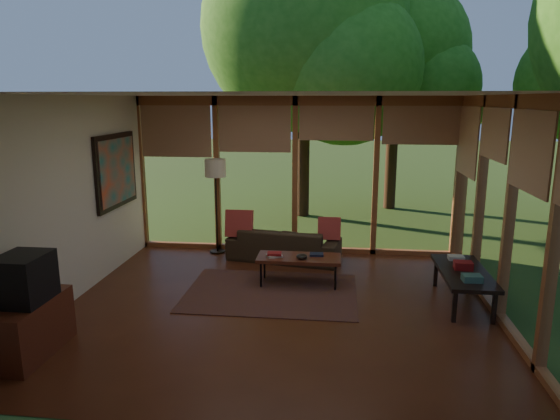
# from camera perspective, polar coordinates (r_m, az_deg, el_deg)

# --- Properties ---
(floor) EXTENTS (5.50, 5.50, 0.00)m
(floor) POSITION_cam_1_polar(r_m,az_deg,el_deg) (6.60, -0.23, -11.09)
(floor) COLOR #582917
(floor) RESTS_ON ground
(ceiling) EXTENTS (5.50, 5.50, 0.00)m
(ceiling) POSITION_cam_1_polar(r_m,az_deg,el_deg) (6.04, -0.26, 13.07)
(ceiling) COLOR white
(ceiling) RESTS_ON ground
(wall_left) EXTENTS (0.04, 5.00, 2.70)m
(wall_left) POSITION_cam_1_polar(r_m,az_deg,el_deg) (7.05, -23.04, 0.95)
(wall_left) COLOR beige
(wall_left) RESTS_ON ground
(wall_front) EXTENTS (5.50, 0.04, 2.70)m
(wall_front) POSITION_cam_1_polar(r_m,az_deg,el_deg) (3.80, -4.75, -7.45)
(wall_front) COLOR beige
(wall_front) RESTS_ON ground
(window_wall_back) EXTENTS (5.50, 0.12, 2.70)m
(window_wall_back) POSITION_cam_1_polar(r_m,az_deg,el_deg) (8.63, 1.73, 3.92)
(window_wall_back) COLOR #99572F
(window_wall_back) RESTS_ON ground
(window_wall_right) EXTENTS (0.12, 5.00, 2.70)m
(window_wall_right) POSITION_cam_1_polar(r_m,az_deg,el_deg) (6.46, 24.74, -0.18)
(window_wall_right) COLOR #99572F
(window_wall_right) RESTS_ON ground
(tree_nw) EXTENTS (4.49, 4.49, 6.39)m
(tree_nw) POSITION_cam_1_polar(r_m,az_deg,el_deg) (11.51, 2.85, 20.02)
(tree_nw) COLOR #3E2516
(tree_nw) RESTS_ON ground
(tree_ne) EXTENTS (3.36, 3.36, 5.42)m
(tree_ne) POSITION_cam_1_polar(r_m,az_deg,el_deg) (12.57, 13.13, 17.17)
(tree_ne) COLOR #3E2516
(tree_ne) RESTS_ON ground
(rug) EXTENTS (2.36, 1.67, 0.01)m
(rug) POSITION_cam_1_polar(r_m,az_deg,el_deg) (7.07, -1.01, -9.38)
(rug) COLOR brown
(rug) RESTS_ON floor
(sofa) EXTENTS (1.94, 1.02, 0.54)m
(sofa) POSITION_cam_1_polar(r_m,az_deg,el_deg) (8.39, 0.47, -3.90)
(sofa) COLOR #36291B
(sofa) RESTS_ON floor
(pillow_left) EXTENTS (0.45, 0.24, 0.47)m
(pillow_left) POSITION_cam_1_polar(r_m,az_deg,el_deg) (8.36, -4.68, -1.60)
(pillow_left) COLOR maroon
(pillow_left) RESTS_ON sofa
(pillow_right) EXTENTS (0.37, 0.20, 0.39)m
(pillow_right) POSITION_cam_1_polar(r_m,az_deg,el_deg) (8.22, 5.65, -2.16)
(pillow_right) COLOR maroon
(pillow_right) RESTS_ON sofa
(ct_book_lower) EXTENTS (0.25, 0.23, 0.03)m
(ct_book_lower) POSITION_cam_1_polar(r_m,az_deg,el_deg) (7.21, -0.64, -5.25)
(ct_book_lower) COLOR #B8B1A7
(ct_book_lower) RESTS_ON coffee_table
(ct_book_upper) EXTENTS (0.21, 0.17, 0.03)m
(ct_book_upper) POSITION_cam_1_polar(r_m,az_deg,el_deg) (7.20, -0.64, -5.01)
(ct_book_upper) COLOR maroon
(ct_book_upper) RESTS_ON coffee_table
(ct_book_side) EXTENTS (0.21, 0.16, 0.03)m
(ct_book_side) POSITION_cam_1_polar(r_m,az_deg,el_deg) (7.29, 4.19, -5.09)
(ct_book_side) COLOR black
(ct_book_side) RESTS_ON coffee_table
(ct_bowl) EXTENTS (0.16, 0.16, 0.07)m
(ct_bowl) POSITION_cam_1_polar(r_m,az_deg,el_deg) (7.12, 2.52, -5.32)
(ct_bowl) COLOR black
(ct_bowl) RESTS_ON coffee_table
(media_cabinet) EXTENTS (0.50, 1.00, 0.60)m
(media_cabinet) POSITION_cam_1_polar(r_m,az_deg,el_deg) (6.00, -26.86, -11.92)
(media_cabinet) COLOR #5B2719
(media_cabinet) RESTS_ON floor
(television) EXTENTS (0.45, 0.55, 0.50)m
(television) POSITION_cam_1_polar(r_m,az_deg,el_deg) (5.79, -27.23, -6.96)
(television) COLOR black
(television) RESTS_ON media_cabinet
(console_book_a) EXTENTS (0.24, 0.18, 0.08)m
(console_book_a) POSITION_cam_1_polar(r_m,az_deg,el_deg) (6.62, 21.09, -7.28)
(console_book_a) COLOR #355E55
(console_book_a) RESTS_ON side_console
(console_book_b) EXTENTS (0.24, 0.18, 0.11)m
(console_book_b) POSITION_cam_1_polar(r_m,az_deg,el_deg) (7.02, 20.20, -5.97)
(console_book_b) COLOR maroon
(console_book_b) RESTS_ON side_console
(console_book_c) EXTENTS (0.22, 0.16, 0.06)m
(console_book_c) POSITION_cam_1_polar(r_m,az_deg,el_deg) (7.40, 19.48, -5.17)
(console_book_c) COLOR #B8B1A7
(console_book_c) RESTS_ON side_console
(floor_lamp) EXTENTS (0.36, 0.36, 1.65)m
(floor_lamp) POSITION_cam_1_polar(r_m,az_deg,el_deg) (8.60, -7.39, 4.17)
(floor_lamp) COLOR black
(floor_lamp) RESTS_ON floor
(coffee_table) EXTENTS (1.20, 0.50, 0.43)m
(coffee_table) POSITION_cam_1_polar(r_m,az_deg,el_deg) (7.24, 2.17, -5.60)
(coffee_table) COLOR #5B2719
(coffee_table) RESTS_ON floor
(side_console) EXTENTS (0.60, 1.40, 0.46)m
(side_console) POSITION_cam_1_polar(r_m,az_deg,el_deg) (7.01, 20.23, -6.85)
(side_console) COLOR black
(side_console) RESTS_ON floor
(wall_painting) EXTENTS (0.06, 1.35, 1.15)m
(wall_painting) POSITION_cam_1_polar(r_m,az_deg,el_deg) (8.23, -18.19, 4.28)
(wall_painting) COLOR black
(wall_painting) RESTS_ON wall_left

